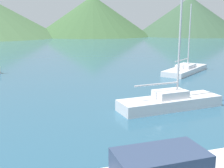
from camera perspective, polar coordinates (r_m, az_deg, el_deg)
name	(u,v)px	position (r m, az deg, el deg)	size (l,w,h in m)	color
sailboat_middle	(170,101)	(17.03, 11.71, -3.40)	(6.53, 2.54, 7.73)	silver
sailboat_outer	(186,69)	(29.72, 14.72, 2.95)	(6.98, 6.23, 6.82)	silver
hill_east	(93,16)	(110.53, -3.89, 13.62)	(44.47, 44.47, 15.00)	#3D6038
hill_far_east	(190,16)	(117.25, 15.48, 13.10)	(42.35, 42.35, 14.83)	#38563D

